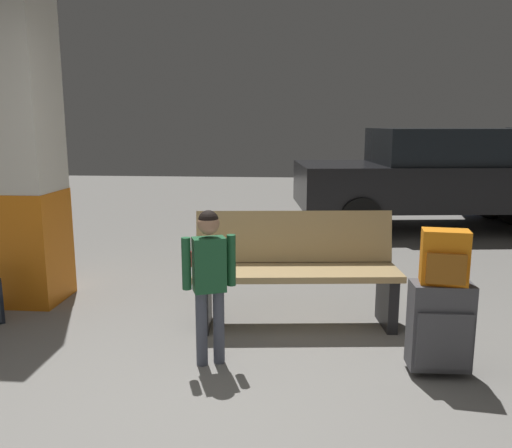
# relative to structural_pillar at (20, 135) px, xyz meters

# --- Properties ---
(ground_plane) EXTENTS (18.00, 18.00, 0.10)m
(ground_plane) POSITION_rel_structural_pillar_xyz_m (1.81, 2.13, -1.53)
(ground_plane) COLOR gray
(structural_pillar) EXTENTS (0.57, 0.57, 2.99)m
(structural_pillar) POSITION_rel_structural_pillar_xyz_m (0.00, 0.00, 0.00)
(structural_pillar) COLOR orange
(structural_pillar) RESTS_ON ground_plane
(bench) EXTENTS (1.65, 0.69, 0.89)m
(bench) POSITION_rel_structural_pillar_xyz_m (2.39, -0.34, -1.04)
(bench) COLOR tan
(bench) RESTS_ON ground_plane
(suitcase) EXTENTS (0.39, 0.24, 0.60)m
(suitcase) POSITION_rel_structural_pillar_xyz_m (3.31, -1.15, -1.16)
(suitcase) COLOR #4C4C51
(suitcase) RESTS_ON ground_plane
(backpack_bright) EXTENTS (0.30, 0.22, 0.34)m
(backpack_bright) POSITION_rel_structural_pillar_xyz_m (3.31, -1.15, -0.71)
(backpack_bright) COLOR orange
(backpack_bright) RESTS_ON suitcase
(child) EXTENTS (0.33, 0.20, 1.04)m
(child) POSITION_rel_structural_pillar_xyz_m (1.83, -1.13, -0.84)
(child) COLOR #4C5160
(child) RESTS_ON ground_plane
(parked_car_near) EXTENTS (4.27, 2.18, 1.51)m
(parked_car_near) POSITION_rel_structural_pillar_xyz_m (4.47, 3.72, -0.68)
(parked_car_near) COLOR black
(parked_car_near) RESTS_ON ground_plane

